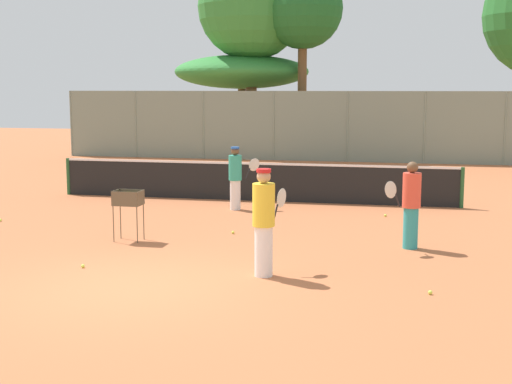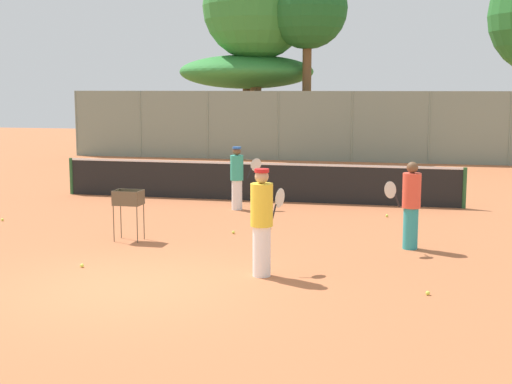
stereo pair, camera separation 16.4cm
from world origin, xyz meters
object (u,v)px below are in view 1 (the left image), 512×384
object	(u,v)px
player_yellow_shirt	(411,204)
ball_cart	(128,202)
tennis_net	(253,181)
player_red_cap	(236,177)
player_white_outfit	(264,221)
parked_car	(290,138)

from	to	relation	value
player_yellow_shirt	ball_cart	size ratio (longest dim) A/B	1.63
ball_cart	player_yellow_shirt	bearing A→B (deg)	5.19
tennis_net	player_yellow_shirt	xyz separation A→B (m)	(4.27, -5.12, 0.32)
player_red_cap	player_yellow_shirt	bearing A→B (deg)	-73.21
tennis_net	player_yellow_shirt	bearing A→B (deg)	-50.13
tennis_net	ball_cart	bearing A→B (deg)	-103.62
tennis_net	player_white_outfit	distance (m)	7.98
tennis_net	player_red_cap	world-z (taller)	player_red_cap
player_white_outfit	player_yellow_shirt	world-z (taller)	player_white_outfit
parked_car	player_red_cap	bearing A→B (deg)	-85.08
player_white_outfit	player_yellow_shirt	xyz separation A→B (m)	(2.37, 2.62, -0.06)
player_white_outfit	parked_car	size ratio (longest dim) A/B	0.43
parked_car	player_white_outfit	bearing A→B (deg)	-81.38
tennis_net	parked_car	xyz separation A→B (m)	(-1.56, 15.17, 0.10)
player_red_cap	parked_car	distance (m)	16.75
tennis_net	player_white_outfit	size ratio (longest dim) A/B	6.24
ball_cart	player_white_outfit	bearing A→B (deg)	-32.76
player_yellow_shirt	tennis_net	bearing A→B (deg)	-93.20
player_yellow_shirt	ball_cart	xyz separation A→B (m)	(-5.64, -0.51, -0.08)
player_white_outfit	player_red_cap	size ratio (longest dim) A/B	1.11
tennis_net	player_yellow_shirt	size ratio (longest dim) A/B	6.59
tennis_net	ball_cart	world-z (taller)	tennis_net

